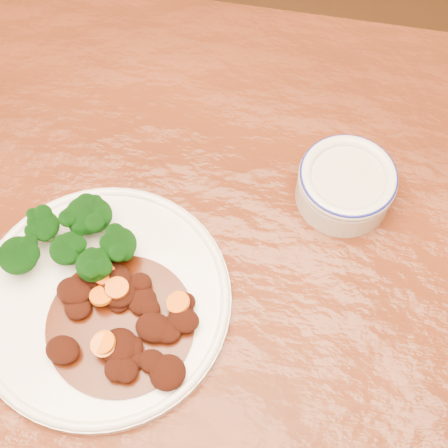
# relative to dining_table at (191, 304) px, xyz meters

# --- Properties ---
(ground) EXTENTS (4.00, 4.00, 0.00)m
(ground) POSITION_rel_dining_table_xyz_m (0.00, 0.00, -0.67)
(ground) COLOR #4D2B13
(ground) RESTS_ON ground
(dining_table) EXTENTS (1.57, 1.02, 0.75)m
(dining_table) POSITION_rel_dining_table_xyz_m (0.00, 0.00, 0.00)
(dining_table) COLOR #602611
(dining_table) RESTS_ON ground
(dinner_plate) EXTENTS (0.29, 0.29, 0.02)m
(dinner_plate) POSITION_rel_dining_table_xyz_m (-0.08, -0.05, 0.09)
(dinner_plate) COLOR white
(dinner_plate) RESTS_ON dining_table
(broccoli_florets) EXTENTS (0.15, 0.11, 0.05)m
(broccoli_florets) POSITION_rel_dining_table_xyz_m (-0.13, 0.00, 0.12)
(broccoli_florets) COLOR #659B50
(broccoli_florets) RESTS_ON dinner_plate
(mince_stew) EXTENTS (0.17, 0.16, 0.03)m
(mince_stew) POSITION_rel_dining_table_xyz_m (-0.05, -0.07, 0.10)
(mince_stew) COLOR #451307
(mince_stew) RESTS_ON dinner_plate
(dip_bowl) EXTENTS (0.12, 0.12, 0.05)m
(dip_bowl) POSITION_rel_dining_table_xyz_m (0.15, 0.16, 0.11)
(dip_bowl) COLOR beige
(dip_bowl) RESTS_ON dining_table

